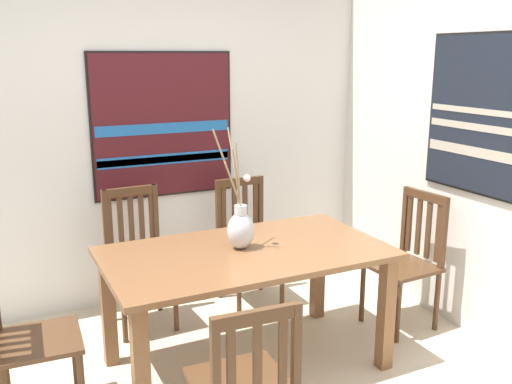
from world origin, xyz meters
name	(u,v)px	position (x,y,z in m)	size (l,w,h in m)	color
wall_back	(144,126)	(0.00, 1.86, 1.35)	(6.40, 0.12, 2.70)	silver
dining_table	(246,268)	(0.23, 0.54, 0.64)	(1.66, 0.94, 0.75)	brown
centerpiece_vase	(241,227)	(0.22, 0.58, 0.89)	(0.25, 0.22, 0.72)	silver
chair_0	(408,258)	(1.48, 0.55, 0.49)	(0.45, 0.45, 0.95)	#4C301C
chair_1	(138,256)	(-0.21, 1.40, 0.50)	(0.44, 0.44, 0.97)	#4C301C
chair_2	(247,240)	(0.65, 1.41, 0.49)	(0.42, 0.42, 0.95)	#4C301C
chair_4	(25,336)	(-1.01, 0.54, 0.49)	(0.44, 0.44, 0.92)	#4C301C
painting_on_back_wall	(163,125)	(0.13, 1.79, 1.35)	(1.08, 0.05, 1.08)	black
painting_on_side_wall	(483,115)	(1.79, 0.30, 1.50)	(0.05, 0.91, 1.03)	black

